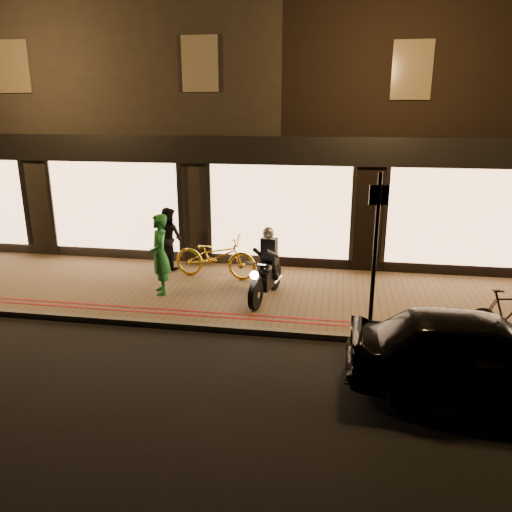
{
  "coord_description": "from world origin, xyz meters",
  "views": [
    {
      "loc": [
        1.51,
        -8.58,
        4.17
      ],
      "look_at": [
        -0.21,
        1.59,
        1.1
      ],
      "focal_mm": 35.0,
      "sensor_mm": 36.0,
      "label": 1
    }
  ],
  "objects": [
    {
      "name": "kerb_stone",
      "position": [
        0.0,
        0.05,
        0.06
      ],
      "size": [
        50.0,
        0.14,
        0.12
      ],
      "primitive_type": "cube",
      "color": "#59544C",
      "rests_on": "ground"
    },
    {
      "name": "sign_post",
      "position": [
        2.18,
        0.25,
        1.8
      ],
      "size": [
        0.35,
        0.11,
        3.0
      ],
      "rotation": [
        0.0,
        0.0,
        0.22
      ],
      "color": "black",
      "rests_on": "sidewalk"
    },
    {
      "name": "ground",
      "position": [
        0.0,
        0.0,
        0.0
      ],
      "size": [
        90.0,
        90.0,
        0.0
      ],
      "primitive_type": "plane",
      "color": "black",
      "rests_on": "ground"
    },
    {
      "name": "building_row",
      "position": [
        -0.0,
        8.99,
        4.25
      ],
      "size": [
        48.0,
        10.11,
        8.5
      ],
      "color": "black",
      "rests_on": "ground"
    },
    {
      "name": "bicycle_gold",
      "position": [
        -1.44,
        2.84,
        0.67
      ],
      "size": [
        2.15,
        0.94,
        1.1
      ],
      "primitive_type": "imported",
      "rotation": [
        0.0,
        0.0,
        1.47
      ],
      "color": "gold",
      "rests_on": "sidewalk"
    },
    {
      "name": "motorcycle",
      "position": [
        0.0,
        1.67,
        0.73
      ],
      "size": [
        0.68,
        1.93,
        1.59
      ],
      "rotation": [
        0.0,
        0.0,
        -0.18
      ],
      "color": "black",
      "rests_on": "sidewalk"
    },
    {
      "name": "parked_car",
      "position": [
        3.66,
        -1.44,
        0.66
      ],
      "size": [
        3.91,
        1.65,
        1.32
      ],
      "primitive_type": "imported",
      "rotation": [
        0.0,
        0.0,
        1.55
      ],
      "color": "black",
      "rests_on": "ground"
    },
    {
      "name": "red_kerb_lines",
      "position": [
        0.0,
        0.55,
        0.12
      ],
      "size": [
        50.0,
        0.26,
        0.01
      ],
      "color": "maroon",
      "rests_on": "sidewalk"
    },
    {
      "name": "sidewalk",
      "position": [
        0.0,
        2.0,
        0.06
      ],
      "size": [
        50.0,
        4.0,
        0.12
      ],
      "primitive_type": "cube",
      "color": "brown",
      "rests_on": "ground"
    },
    {
      "name": "person_green",
      "position": [
        -2.39,
        1.58,
        1.03
      ],
      "size": [
        0.69,
        0.79,
        1.82
      ],
      "primitive_type": "imported",
      "rotation": [
        0.0,
        0.0,
        -1.09
      ],
      "color": "#1E7133",
      "rests_on": "sidewalk"
    },
    {
      "name": "person_dark",
      "position": [
        -2.83,
        3.43,
        0.93
      ],
      "size": [
        0.98,
        0.92,
        1.61
      ],
      "primitive_type": "imported",
      "rotation": [
        0.0,
        0.0,
        2.62
      ],
      "color": "black",
      "rests_on": "sidewalk"
    },
    {
      "name": "bicycle_dark",
      "position": [
        4.61,
        0.38,
        0.6
      ],
      "size": [
        1.65,
        0.77,
        0.96
      ],
      "primitive_type": "imported",
      "rotation": [
        0.0,
        0.0,
        1.78
      ],
      "color": "black",
      "rests_on": "sidewalk"
    }
  ]
}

